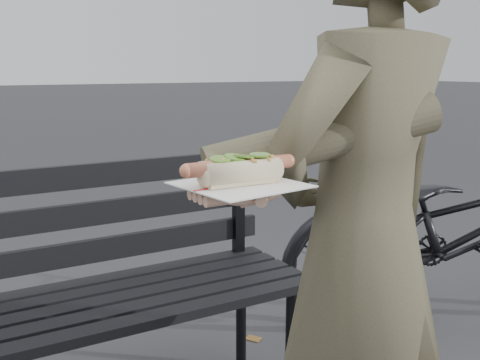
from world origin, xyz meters
The scene contains 4 objects.
park_bench centered at (-0.14, 0.83, 0.52)m, with size 1.50×0.44×0.88m.
bicycle centered at (1.65, 0.76, 0.46)m, with size 0.61×1.74×0.91m, color black.
person centered at (0.37, 0.06, 0.79)m, with size 0.57×0.38×1.57m, color #4A4931.
held_hotdog centered at (0.17, 0.02, 1.02)m, with size 0.62×0.31×0.20m.
Camera 1 is at (-0.49, -0.86, 1.18)m, focal length 42.00 mm.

